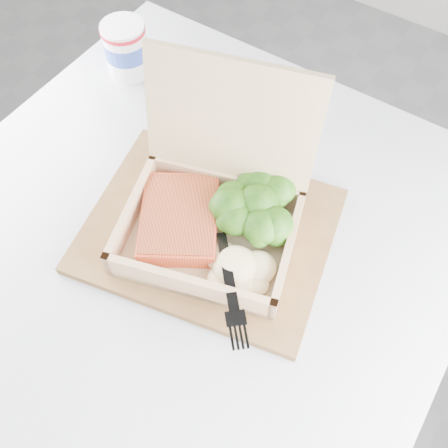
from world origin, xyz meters
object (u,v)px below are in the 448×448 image
Objects in this scene: serving_tray at (209,230)px; cafe_table at (198,280)px; paper_cup at (126,48)px; takeout_container at (216,198)px.

cafe_table is at bearing -174.60° from serving_tray.
takeout_container is at bearing -30.55° from paper_cup.
serving_tray is 1.19× the size of takeout_container.
paper_cup is at bearing 132.47° from takeout_container.
takeout_container is 0.36m from paper_cup.
takeout_container is at bearing 34.21° from cafe_table.
paper_cup is (-0.31, 0.20, 0.04)m from serving_tray.
cafe_table is at bearing -35.90° from paper_cup.
paper_cup is (-0.28, 0.20, 0.23)m from cafe_table.
cafe_table is 8.05× the size of paper_cup.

